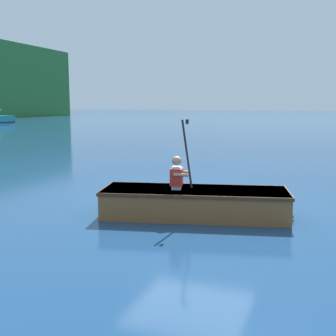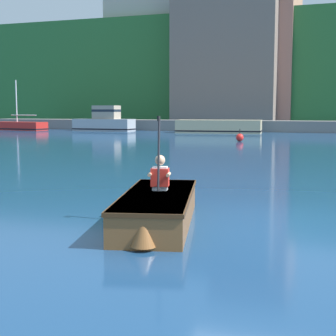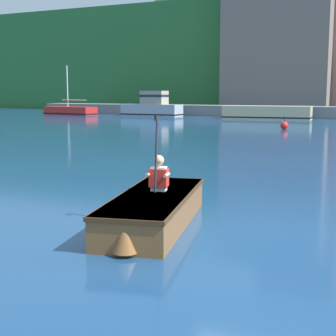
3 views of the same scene
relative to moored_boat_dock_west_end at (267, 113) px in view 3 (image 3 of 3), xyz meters
The scene contains 10 objects.
ground_plane 31.88m from the moored_boat_dock_west_end, 75.61° to the right, with size 300.00×300.00×0.00m, color navy.
waterfront_warehouse_left 20.71m from the moored_boat_dock_west_end, 122.11° to the left, with size 11.95×7.25×16.33m.
waterfront_office_block_center 16.30m from the moored_boat_dock_west_end, 98.19° to the left, with size 10.35×11.58×14.48m.
waterfront_apartment_right 18.57m from the moored_boat_dock_west_end, 88.99° to the left, with size 8.20×10.31×18.17m.
moored_boat_dock_west_end is the anchor object (origin of this frame).
moored_boat_dock_center_far 18.00m from the moored_boat_dock_west_end, behind, with size 5.40×2.33×4.38m.
moored_boat_dock_east_inner 10.03m from the moored_boat_dock_west_end, behind, with size 5.27×1.85×2.14m.
rowboat_foreground 32.09m from the moored_boat_dock_west_end, 78.28° to the right, with size 1.78×3.41×0.49m.
person_paddler 31.74m from the moored_boat_dock_west_end, 78.30° to the right, with size 0.41×0.41×1.22m.
channel_buoy 10.45m from the moored_boat_dock_west_end, 69.99° to the right, with size 0.44×0.44×0.72m.
Camera 3 is at (2.17, -7.49, 2.08)m, focal length 55.00 mm.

